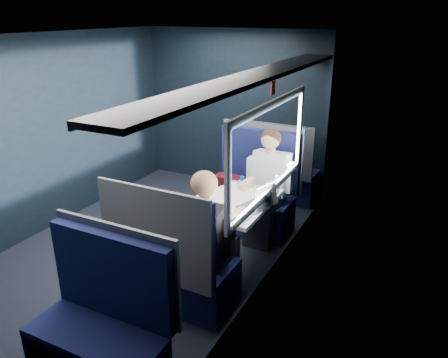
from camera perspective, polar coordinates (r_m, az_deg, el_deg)
The scene contains 13 objects.
ground at distance 5.19m, azimuth -8.99°, elevation -8.24°, with size 2.80×4.20×0.01m, color black.
room_shell at distance 4.64m, azimuth -9.80°, elevation 7.85°, with size 3.00×4.40×2.40m.
table at distance 4.41m, azimuth 1.54°, elevation -3.75°, with size 0.62×1.00×0.74m.
seat_bay_near at distance 5.31m, azimuth 3.66°, elevation -2.20°, with size 1.04×0.62×1.26m.
seat_bay_far at distance 3.94m, azimuth -6.52°, elevation -11.32°, with size 1.04×0.62×1.26m.
seat_row_front at distance 6.11m, azimuth 7.19°, elevation 0.78°, with size 1.04×0.51×1.16m.
seat_row_back at distance 3.37m, azimuth -15.53°, elevation -18.62°, with size 1.04×0.51×1.16m.
man at distance 4.96m, azimuth 5.71°, elevation -0.27°, with size 0.53×0.56×1.32m.
woman at distance 3.79m, azimuth -2.14°, elevation -7.08°, with size 0.53×0.56×1.32m.
papers at distance 4.38m, azimuth 0.17°, elevation -2.78°, with size 0.58×0.83×0.01m, color white.
laptop at distance 4.21m, azimuth 4.75°, elevation -2.98°, with size 0.32×0.37×0.23m.
bottle_small at distance 4.54m, azimuth 6.84°, elevation -0.88°, with size 0.06×0.06×0.20m.
cup at distance 4.63m, azimuth 6.51°, elevation -0.99°, with size 0.07×0.07×0.10m, color white.
Camera 1 is at (2.73, -3.62, 2.52)m, focal length 35.00 mm.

